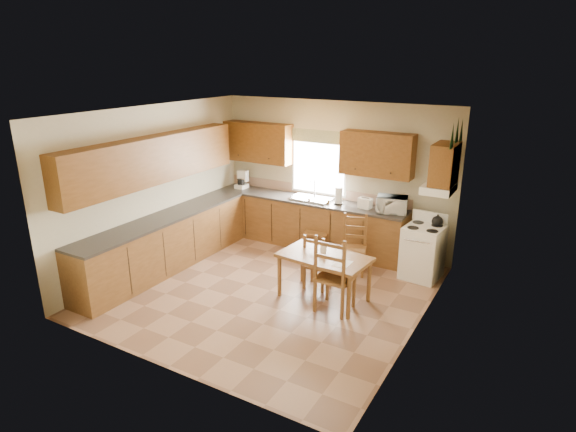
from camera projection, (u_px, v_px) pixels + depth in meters
The scene contains 35 objects.
floor at pixel (270, 290), 7.41m from camera, with size 4.50×4.50×0.00m, color #966E53.
ceiling at pixel (268, 113), 6.56m from camera, with size 4.50×4.50×0.00m, color brown.
wall_left at pixel (155, 187), 8.05m from camera, with size 4.50×4.50×0.00m, color beige.
wall_right at pixel (423, 234), 5.92m from camera, with size 4.50×4.50×0.00m, color beige.
wall_back at pixel (334, 175), 8.84m from camera, with size 4.50×4.50×0.00m, color beige.
wall_front at pixel (157, 261), 5.14m from camera, with size 4.50×4.50×0.00m, color beige.
lower_cab_back at pixel (308, 223), 9.05m from camera, with size 3.75×0.60×0.88m, color brown.
lower_cab_left at pixel (166, 244), 8.07m from camera, with size 0.60×3.60×0.88m, color brown.
counter_back at pixel (308, 200), 8.91m from camera, with size 3.75×0.63×0.04m, color #36322E.
counter_left at pixel (164, 218), 7.93m from camera, with size 0.63×3.60×0.04m, color #36322E.
backsplash at pixel (315, 191), 9.11m from camera, with size 3.75×0.01×0.18m, color #9E7D66.
upper_cab_back_left at pixel (258, 142), 9.27m from camera, with size 1.41×0.33×0.75m, color brown.
upper_cab_back_right at pixel (377, 154), 8.13m from camera, with size 1.25×0.33×0.75m, color brown.
upper_cab_left at pixel (153, 160), 7.69m from camera, with size 0.33×3.60×0.75m, color brown.
upper_cab_stove at pixel (445, 164), 7.19m from camera, with size 0.33×0.62×0.62m, color brown.
range_hood at pixel (439, 188), 7.33m from camera, with size 0.44×0.62×0.12m, color white.
window_frame at pixel (319, 163), 8.89m from camera, with size 1.13×0.02×1.18m, color white.
window_pane at pixel (319, 163), 8.89m from camera, with size 1.05×0.01×1.10m, color white.
window_valance at pixel (318, 137), 8.71m from camera, with size 1.19×0.01×0.24m, color #455E2C.
sink_basin at pixel (311, 199), 8.86m from camera, with size 0.75×0.45×0.04m, color silver.
pine_decal_a at pixel (452, 136), 6.71m from camera, with size 0.22×0.22×0.36m, color black.
pine_decal_b at pixel (458, 130), 6.96m from camera, with size 0.22×0.22×0.36m, color black.
pine_decal_c at pixel (462, 130), 7.24m from camera, with size 0.22×0.22×0.36m, color black.
stove at pixel (423, 253), 7.74m from camera, with size 0.57×0.59×0.85m, color white.
coffeemaker at pixel (241, 180), 9.59m from camera, with size 0.19×0.23×0.32m, color white.
paper_towel at pixel (339, 196), 8.56m from camera, with size 0.13×0.13×0.31m, color white.
toaster at pixel (365, 203), 8.34m from camera, with size 0.22×0.14×0.18m, color white.
microwave at pixel (392, 204), 8.09m from camera, with size 0.47×0.34×0.28m, color white.
dining_table at pixel (324, 277), 7.07m from camera, with size 1.29×0.74×0.69m, color brown.
chair_near_left at pixel (318, 261), 7.40m from camera, with size 0.37×0.35×0.88m, color brown.
chair_near_right at pixel (335, 273), 6.69m from camera, with size 0.48×0.46×1.14m, color brown.
chair_far_left at pixel (316, 229), 8.64m from camera, with size 0.41×0.39×0.98m, color brown.
chair_far_right at pixel (353, 245), 7.88m from camera, with size 0.41×0.39×0.98m, color brown.
table_paper at pixel (342, 263), 6.69m from camera, with size 0.22×0.29×0.00m, color white.
table_card at pixel (323, 249), 7.02m from camera, with size 0.09×0.02×0.12m, color white.
Camera 1 is at (3.57, -5.64, 3.43)m, focal length 30.00 mm.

